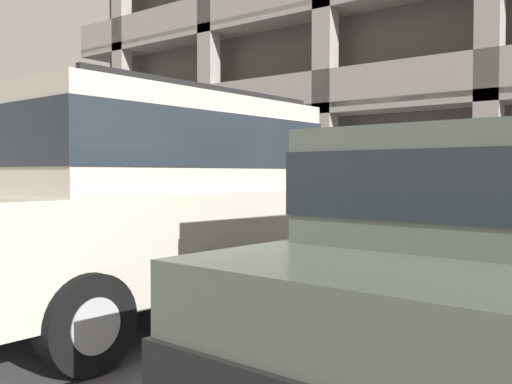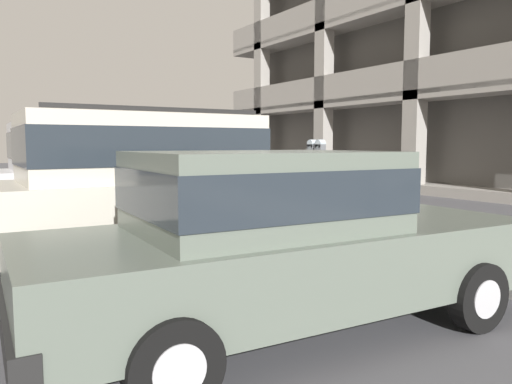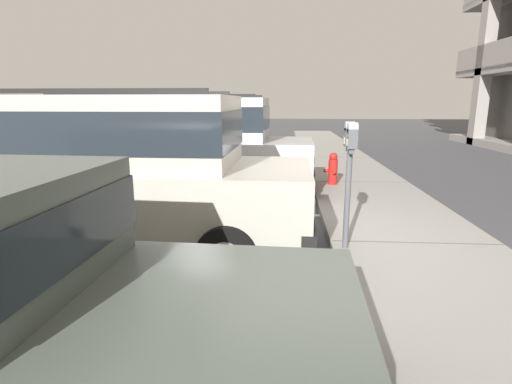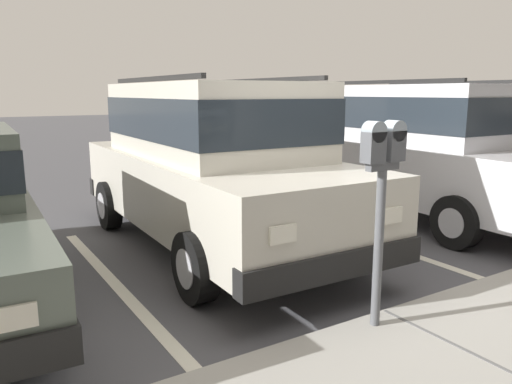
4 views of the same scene
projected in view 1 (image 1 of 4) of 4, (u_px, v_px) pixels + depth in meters
name	position (u px, v px, depth m)	size (l,w,h in m)	color
ground_plane	(295.00, 276.00, 7.40)	(80.00, 80.00, 0.10)	#4C4C51
sidewalk	(344.00, 256.00, 8.42)	(40.00, 2.20, 0.12)	#9E9B93
parking_stall_lines	(353.00, 312.00, 5.30)	(12.97, 4.80, 0.01)	silver
silver_suv	(162.00, 195.00, 5.31)	(2.09, 4.82, 2.03)	beige
red_sedan	(3.00, 188.00, 7.58)	(2.13, 4.84, 2.03)	silver
dark_hatchback	(494.00, 247.00, 3.64)	(1.98, 4.55, 1.54)	#5B665B
parking_meter_near	(326.00, 175.00, 7.48)	(0.35, 0.12, 1.55)	#595B60
fire_hydrant	(144.00, 219.00, 10.16)	(0.30, 0.30, 0.70)	red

